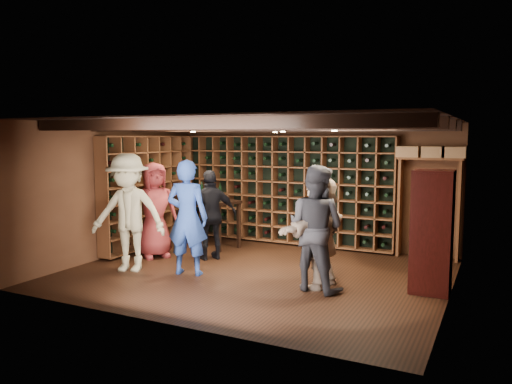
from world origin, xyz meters
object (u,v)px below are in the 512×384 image
at_px(man_grey_suit, 316,228).
at_px(guest_red_floral, 155,210).
at_px(man_blue_shirt, 187,217).
at_px(guest_woman_black, 211,215).
at_px(guest_khaki, 128,213).
at_px(tasting_table, 210,205).
at_px(display_cabinet, 432,234).
at_px(guest_beige, 321,231).

relative_size(man_grey_suit, guest_red_floral, 1.04).
distance_m(man_blue_shirt, guest_woman_black, 1.06).
xyz_separation_m(guest_red_floral, guest_khaki, (0.20, -0.96, 0.10)).
bearing_deg(tasting_table, guest_woman_black, -38.75).
bearing_deg(guest_red_floral, guest_woman_black, -37.79).
bearing_deg(tasting_table, guest_khaki, -76.42).
bearing_deg(guest_woman_black, man_blue_shirt, 50.82).
height_order(man_grey_suit, guest_red_floral, man_grey_suit).
height_order(man_blue_shirt, guest_woman_black, man_blue_shirt).
distance_m(guest_woman_black, guest_khaki, 1.54).
bearing_deg(display_cabinet, tasting_table, 164.17).
bearing_deg(guest_beige, man_grey_suit, 9.30).
height_order(man_grey_suit, guest_woman_black, man_grey_suit).
bearing_deg(display_cabinet, man_blue_shirt, -168.53).
height_order(man_blue_shirt, guest_khaki, guest_khaki).
distance_m(man_grey_suit, tasting_table, 3.52).
bearing_deg(guest_beige, guest_khaki, -66.48).
relative_size(man_blue_shirt, guest_beige, 1.11).
height_order(man_grey_suit, guest_khaki, guest_khaki).
relative_size(man_blue_shirt, guest_woman_black, 1.14).
bearing_deg(guest_red_floral, guest_khaki, -133.27).
xyz_separation_m(guest_khaki, tasting_table, (0.19, 2.27, -0.14)).
height_order(display_cabinet, guest_beige, display_cabinet).
bearing_deg(guest_woman_black, guest_red_floral, -31.95).
xyz_separation_m(guest_red_floral, guest_beige, (3.37, -0.39, -0.04)).
bearing_deg(tasting_table, guest_red_floral, -88.31).
relative_size(guest_red_floral, guest_khaki, 0.90).
height_order(man_grey_suit, tasting_table, man_grey_suit).
xyz_separation_m(man_blue_shirt, guest_beige, (2.16, 0.33, -0.10)).
xyz_separation_m(display_cabinet, man_grey_suit, (-1.54, -0.61, 0.06)).
bearing_deg(man_blue_shirt, guest_red_floral, -43.00).
relative_size(man_blue_shirt, tasting_table, 1.33).
distance_m(display_cabinet, man_grey_suit, 1.66).
relative_size(guest_woman_black, guest_beige, 0.98).
relative_size(display_cabinet, guest_woman_black, 1.06).
bearing_deg(guest_beige, guest_red_floral, -83.30).
bearing_deg(guest_beige, display_cabinet, 118.83).
bearing_deg(guest_red_floral, man_grey_suit, -64.89).
relative_size(man_grey_suit, guest_beige, 1.09).
distance_m(man_grey_suit, guest_red_floral, 3.41).
bearing_deg(man_grey_suit, guest_beige, -82.82).
height_order(guest_khaki, guest_beige, guest_khaki).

